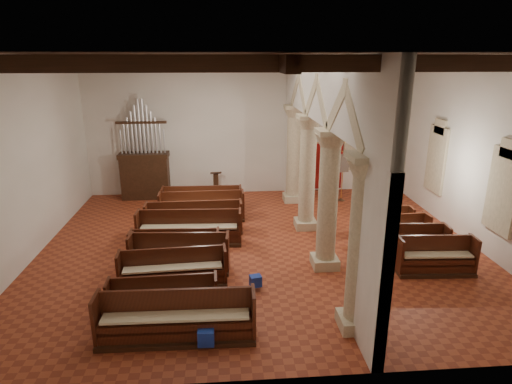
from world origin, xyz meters
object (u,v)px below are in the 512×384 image
at_px(pipe_organ, 145,167).
at_px(aisle_pew_0, 435,261).
at_px(lectern, 216,185).
at_px(processional_banner, 342,183).
at_px(nave_pew_0, 177,324).

xyz_separation_m(pipe_organ, aisle_pew_0, (9.34, -7.63, -1.01)).
bearing_deg(lectern, aisle_pew_0, -57.12).
distance_m(pipe_organ, aisle_pew_0, 12.10).
distance_m(processional_banner, nave_pew_0, 10.92).
xyz_separation_m(processional_banner, nave_pew_0, (-6.13, -9.03, -0.40)).
distance_m(pipe_organ, processional_banner, 8.51).
xyz_separation_m(lectern, aisle_pew_0, (6.30, -7.62, -0.11)).
bearing_deg(aisle_pew_0, pipe_organ, 143.96).
relative_size(pipe_organ, nave_pew_0, 1.28).
relative_size(lectern, nave_pew_0, 0.34).
height_order(lectern, processional_banner, processional_banner).
distance_m(lectern, processional_banner, 5.49).
bearing_deg(pipe_organ, lectern, -0.20).
bearing_deg(lectern, processional_banner, -18.06).
relative_size(processional_banner, aisle_pew_0, 0.99).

